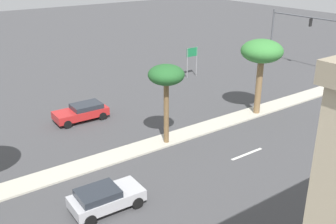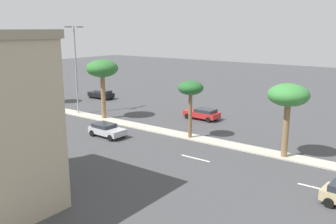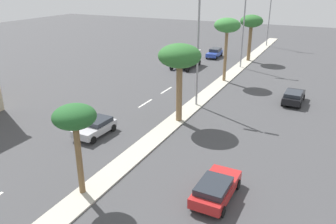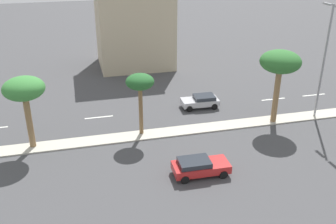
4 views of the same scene
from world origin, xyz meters
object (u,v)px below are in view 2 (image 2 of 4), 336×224
sedan_silver_near (107,130)px  palm_tree_rear (29,56)px  palm_tree_near (288,97)px  street_lamp_left (76,63)px  sedan_black_center (101,94)px  palm_tree_inboard (102,70)px  palm_tree_mid (191,90)px  sedan_red_mid (202,113)px

sedan_silver_near → palm_tree_rear: bearing=76.3°
palm_tree_near → street_lamp_left: bearing=89.1°
palm_tree_rear → sedan_black_center: size_ratio=1.82×
palm_tree_inboard → palm_tree_mid: bearing=-92.8°
palm_tree_near → sedan_red_mid: size_ratio=1.45×
palm_tree_near → street_lamp_left: street_lamp_left is taller
palm_tree_inboard → sedan_black_center: (8.86, 9.80, -5.22)m
palm_tree_near → palm_tree_mid: palm_tree_near is taller
sedan_black_center → sedan_silver_near: bearing=-131.9°
street_lamp_left → sedan_red_mid: size_ratio=2.54×
palm_tree_rear → street_lamp_left: 9.87m
palm_tree_near → sedan_silver_near: palm_tree_near is taller
palm_tree_inboard → sedan_silver_near: palm_tree_inboard is taller
palm_tree_near → sedan_black_center: palm_tree_near is taller
palm_tree_mid → sedan_black_center: palm_tree_mid is taller
palm_tree_mid → palm_tree_rear: bearing=89.1°
street_lamp_left → sedan_red_mid: bearing=-64.2°
street_lamp_left → sedan_black_center: street_lamp_left is taller
palm_tree_mid → palm_tree_rear: palm_tree_rear is taller
palm_tree_mid → sedan_silver_near: palm_tree_mid is taller
palm_tree_rear → sedan_silver_near: bearing=-103.7°
sedan_black_center → sedan_silver_near: size_ratio=1.10×
sedan_red_mid → sedan_black_center: 19.70m
palm_tree_mid → palm_tree_inboard: bearing=87.2°
palm_tree_inboard → sedan_black_center: palm_tree_inboard is taller
sedan_silver_near → palm_tree_inboard: bearing=48.3°
palm_tree_mid → palm_tree_inboard: 12.94m
sedan_red_mid → palm_tree_rear: bearing=106.2°
palm_tree_mid → sedan_silver_near: (-4.46, 7.16, -4.23)m
street_lamp_left → sedan_red_mid: street_lamp_left is taller
sedan_silver_near → sedan_black_center: bearing=48.1°
palm_tree_near → palm_tree_inboard: size_ratio=0.88×
palm_tree_near → palm_tree_inboard: 22.38m
palm_tree_rear → sedan_black_center: bearing=-27.3°
palm_tree_inboard → street_lamp_left: size_ratio=0.64×
sedan_silver_near → street_lamp_left: bearing=64.2°
palm_tree_inboard → sedan_black_center: 14.21m
palm_tree_rear → sedan_black_center: 11.89m
street_lamp_left → sedan_red_mid: (6.95, -14.41, -5.73)m
palm_tree_mid → street_lamp_left: bearing=88.3°
palm_tree_inboard → sedan_red_mid: 13.05m
palm_tree_near → sedan_red_mid: 15.27m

